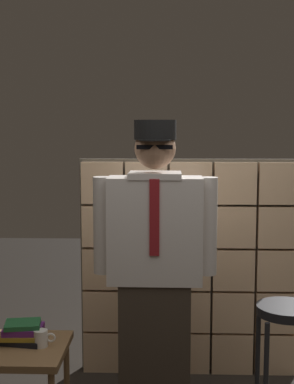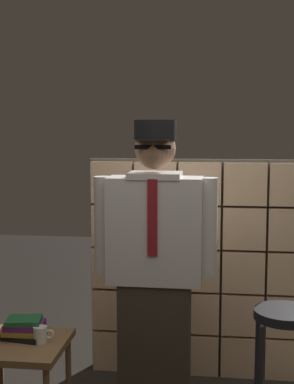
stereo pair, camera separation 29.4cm
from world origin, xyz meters
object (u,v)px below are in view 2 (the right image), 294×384
at_px(book_stack, 23,328).
at_px(coffee_mug, 41,335).
at_px(standing_person, 155,270).
at_px(side_table, 21,355).
at_px(bar_stool, 284,348).

distance_m(book_stack, coffee_mug, 0.14).
bearing_deg(coffee_mug, standing_person, 18.17).
bearing_deg(side_table, standing_person, 16.01).
bearing_deg(book_stack, side_table, -86.48).
xyz_separation_m(bar_stool, side_table, (-1.49, 0.03, -0.13)).
height_order(standing_person, book_stack, standing_person).
bearing_deg(side_table, coffee_mug, 3.71).
bearing_deg(bar_stool, side_table, 178.95).
bearing_deg(standing_person, bar_stool, -18.07).
bearing_deg(book_stack, bar_stool, -3.44).
bearing_deg(coffee_mug, book_stack, 155.87).
relative_size(side_table, coffee_mug, 4.45).
distance_m(standing_person, bar_stool, 0.85).
height_order(bar_stool, side_table, bar_stool).
height_order(standing_person, bar_stool, standing_person).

